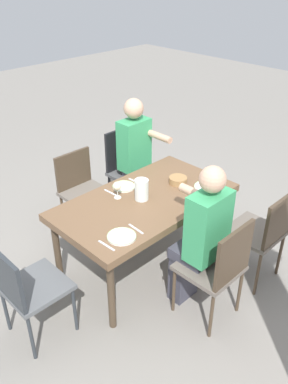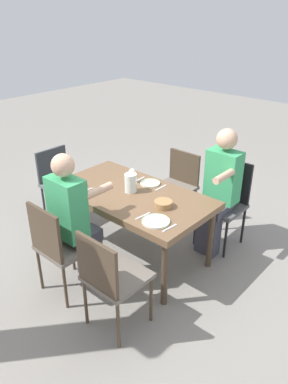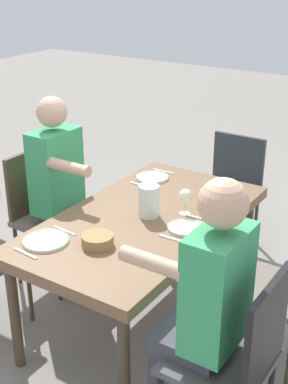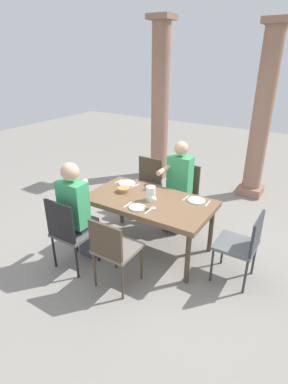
% 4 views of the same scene
% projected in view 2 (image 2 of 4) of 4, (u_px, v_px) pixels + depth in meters
% --- Properties ---
extents(ground_plane, '(16.00, 16.00, 0.00)m').
position_uv_depth(ground_plane, '(133.00, 253.00, 4.00)').
color(ground_plane, gray).
extents(dining_table, '(1.61, 0.89, 0.73)m').
position_uv_depth(dining_table, '(132.00, 199.00, 3.71)').
color(dining_table, brown).
rests_on(dining_table, ground).
extents(chair_west_north, '(0.44, 0.44, 0.91)m').
position_uv_depth(chair_west_north, '(110.00, 275.00, 2.84)').
color(chair_west_north, '#6A6158').
rests_on(chair_west_north, ground).
extents(chair_west_south, '(0.44, 0.44, 0.94)m').
position_uv_depth(chair_west_south, '(226.00, 198.00, 4.00)').
color(chair_west_south, '#4F4F50').
rests_on(chair_west_south, ground).
extents(chair_mid_north, '(0.44, 0.44, 0.93)m').
position_uv_depth(chair_mid_north, '(58.00, 244.00, 3.23)').
color(chair_mid_north, '#6A6158').
rests_on(chair_mid_north, ground).
extents(chair_mid_south, '(0.44, 0.44, 0.88)m').
position_uv_depth(chair_mid_south, '(178.00, 183.00, 4.38)').
color(chair_mid_south, '#6A6158').
rests_on(chair_mid_south, ground).
extents(chair_head_east, '(0.44, 0.44, 0.87)m').
position_uv_depth(chair_head_east, '(59.00, 179.00, 4.50)').
color(chair_head_east, '#5B5E61').
rests_on(chair_head_east, ground).
extents(diner_woman_green, '(0.35, 0.49, 1.34)m').
position_uv_depth(diner_woman_green, '(74.00, 218.00, 3.28)').
color(diner_woman_green, '#3F3F4C').
rests_on(diner_woman_green, ground).
extents(diner_man_white, '(0.35, 0.49, 1.34)m').
position_uv_depth(diner_man_white, '(219.00, 189.00, 3.80)').
color(diner_man_white, '#3F3F4C').
rests_on(diner_man_white, ground).
extents(plate_0, '(0.25, 0.25, 0.02)m').
position_uv_depth(plate_0, '(156.00, 221.00, 3.17)').
color(plate_0, white).
rests_on(plate_0, dining_table).
extents(fork_0, '(0.03, 0.17, 0.01)m').
position_uv_depth(fork_0, '(170.00, 228.00, 3.08)').
color(fork_0, silver).
rests_on(fork_0, dining_table).
extents(spoon_0, '(0.03, 0.17, 0.01)m').
position_uv_depth(spoon_0, '(143.00, 216.00, 3.26)').
color(spoon_0, silver).
rests_on(spoon_0, dining_table).
extents(plate_1, '(0.21, 0.21, 0.02)m').
position_uv_depth(plate_1, '(150.00, 183.00, 3.86)').
color(plate_1, white).
rests_on(plate_1, dining_table).
extents(wine_glass_1, '(0.08, 0.08, 0.16)m').
position_uv_depth(wine_glass_1, '(132.00, 173.00, 3.84)').
color(wine_glass_1, white).
rests_on(wine_glass_1, dining_table).
extents(fork_1, '(0.02, 0.17, 0.01)m').
position_uv_depth(fork_1, '(161.00, 188.00, 3.78)').
color(fork_1, silver).
rests_on(fork_1, dining_table).
extents(spoon_1, '(0.02, 0.17, 0.01)m').
position_uv_depth(spoon_1, '(139.00, 180.00, 3.95)').
color(spoon_1, silver).
rests_on(spoon_1, dining_table).
extents(plate_2, '(0.23, 0.23, 0.02)m').
position_uv_depth(plate_2, '(76.00, 186.00, 3.80)').
color(plate_2, white).
rests_on(plate_2, dining_table).
extents(fork_2, '(0.03, 0.17, 0.01)m').
position_uv_depth(fork_2, '(86.00, 191.00, 3.71)').
color(fork_2, silver).
rests_on(fork_2, dining_table).
extents(spoon_2, '(0.02, 0.17, 0.01)m').
position_uv_depth(spoon_2, '(67.00, 182.00, 3.89)').
color(spoon_2, silver).
rests_on(spoon_2, dining_table).
extents(water_pitcher, '(0.12, 0.12, 0.19)m').
position_uv_depth(water_pitcher, '(131.00, 184.00, 3.67)').
color(water_pitcher, white).
rests_on(water_pitcher, dining_table).
extents(bread_basket, '(0.17, 0.17, 0.06)m').
position_uv_depth(bread_basket, '(163.00, 204.00, 3.40)').
color(bread_basket, '#9E7547').
rests_on(bread_basket, dining_table).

